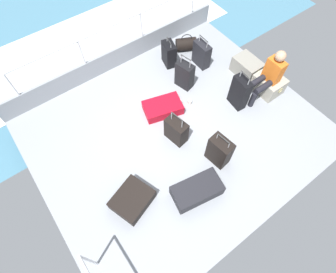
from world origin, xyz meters
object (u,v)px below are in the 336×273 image
object	(u,v)px
suitcase_4	(132,200)
duffel_bag	(186,44)
suitcase_5	(201,54)
suitcase_0	(197,190)
suitcase_2	(163,108)
suitcase_1	(239,92)
suitcase_8	(169,54)
suitcase_7	(185,75)
passenger_seated	(268,75)
cargo_crate_0	(247,67)
suitcase_3	(219,151)
suitcase_6	(176,131)
cargo_crate_1	(268,84)
paper_cup	(190,102)

from	to	relation	value
suitcase_4	duffel_bag	size ratio (longest dim) A/B	1.42
suitcase_5	duffel_bag	xyz separation A→B (m)	(-0.57, 0.03, -0.13)
suitcase_0	suitcase_2	distance (m)	1.81
suitcase_1	suitcase_8	bearing A→B (deg)	-166.21
suitcase_7	duffel_bag	world-z (taller)	suitcase_7
passenger_seated	suitcase_4	bearing A→B (deg)	-83.82
cargo_crate_0	suitcase_8	world-z (taller)	suitcase_8
suitcase_3	suitcase_6	distance (m)	0.85
suitcase_6	duffel_bag	bearing A→B (deg)	137.31
suitcase_0	suitcase_3	distance (m)	0.78
suitcase_5	suitcase_7	world-z (taller)	suitcase_7
suitcase_0	suitcase_5	size ratio (longest dim) A/B	1.24
suitcase_3	duffel_bag	world-z (taller)	suitcase_3
cargo_crate_1	paper_cup	bearing A→B (deg)	-113.84
suitcase_2	suitcase_7	distance (m)	0.83
suitcase_1	suitcase_7	distance (m)	1.16
suitcase_2	suitcase_4	distance (m)	1.92
suitcase_3	suitcase_5	world-z (taller)	suitcase_3
suitcase_0	suitcase_8	distance (m)	3.07
suitcase_0	suitcase_7	distance (m)	2.40
cargo_crate_0	suitcase_0	world-z (taller)	cargo_crate_0
suitcase_7	paper_cup	distance (m)	0.56
suitcase_1	suitcase_8	xyz separation A→B (m)	(-1.73, -0.42, -0.08)
cargo_crate_1	suitcase_8	world-z (taller)	suitcase_8
suitcase_2	suitcase_6	world-z (taller)	suitcase_6
suitcase_0	suitcase_6	distance (m)	1.14
cargo_crate_1	duffel_bag	bearing A→B (deg)	-163.13
suitcase_3	suitcase_7	xyz separation A→B (m)	(-1.73, 0.60, -0.01)
duffel_bag	suitcase_0	bearing A→B (deg)	-35.38
cargo_crate_0	cargo_crate_1	size ratio (longest dim) A/B	1.05
cargo_crate_0	suitcase_5	xyz separation A→B (m)	(-0.80, -0.61, 0.09)
passenger_seated	suitcase_1	bearing A→B (deg)	-101.05
suitcase_4	paper_cup	bearing A→B (deg)	117.05
suitcase_5	suitcase_7	distance (m)	0.73
cargo_crate_0	cargo_crate_1	xyz separation A→B (m)	(0.61, 0.02, -0.00)
suitcase_2	suitcase_8	world-z (taller)	suitcase_8
cargo_crate_0	suitcase_8	size ratio (longest dim) A/B	0.99
cargo_crate_1	suitcase_3	distance (m)	2.01
suitcase_5	cargo_crate_1	bearing A→B (deg)	24.25
passenger_seated	suitcase_6	bearing A→B (deg)	-95.34
suitcase_0	paper_cup	size ratio (longest dim) A/B	8.75
cargo_crate_0	suitcase_0	xyz separation A→B (m)	(1.48, -2.60, -0.05)
cargo_crate_1	suitcase_4	world-z (taller)	cargo_crate_1
cargo_crate_1	suitcase_6	size ratio (longest dim) A/B	0.83
cargo_crate_0	suitcase_8	distance (m)	1.70
passenger_seated	suitcase_8	distance (m)	2.12
duffel_bag	suitcase_2	bearing A→B (deg)	-52.69
suitcase_1	suitcase_6	xyz separation A→B (m)	(-0.08, -1.48, -0.09)
suitcase_6	passenger_seated	bearing A→B (deg)	84.66
passenger_seated	duffel_bag	size ratio (longest dim) A/B	1.98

